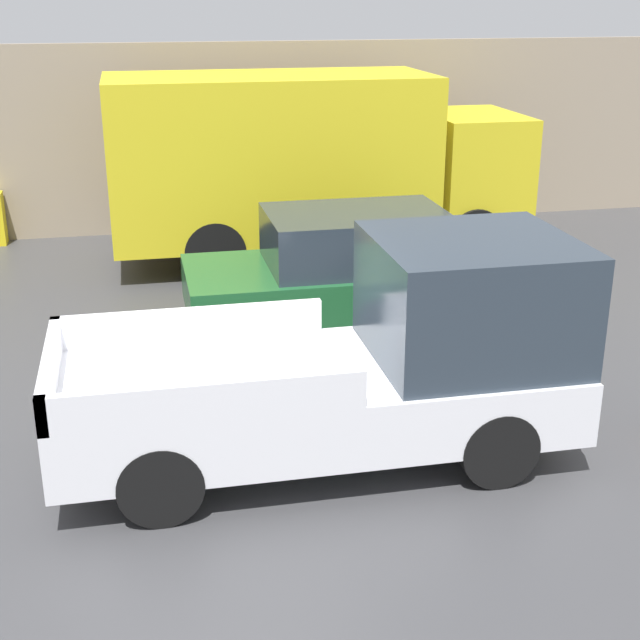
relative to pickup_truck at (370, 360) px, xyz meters
name	(u,v)px	position (x,y,z in m)	size (l,w,h in m)	color
ground_plane	(234,466)	(-1.42, -0.05, -1.03)	(60.00, 60.00, 0.00)	#3D3D3F
building_wall	(172,140)	(-1.42, 9.60, 0.78)	(28.00, 0.15, 3.62)	gray
pickup_truck	(370,360)	(0.00, 0.00, 0.00)	(5.19, 2.07, 2.24)	silver
car	(350,269)	(0.71, 3.73, -0.20)	(4.55, 2.01, 1.65)	#1E592D
delivery_truck	(306,160)	(0.76, 7.21, 0.72)	(7.22, 2.47, 3.21)	gold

